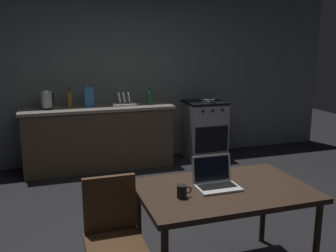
# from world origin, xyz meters

# --- Properties ---
(ground_plane) EXTENTS (12.00, 12.00, 0.00)m
(ground_plane) POSITION_xyz_m (0.00, 0.00, 0.00)
(ground_plane) COLOR black
(back_wall) EXTENTS (6.40, 0.10, 2.56)m
(back_wall) POSITION_xyz_m (0.30, 2.63, 1.28)
(back_wall) COLOR slate
(back_wall) RESTS_ON ground_plane
(kitchen_counter) EXTENTS (2.16, 0.64, 0.91)m
(kitchen_counter) POSITION_xyz_m (-0.48, 2.28, 0.46)
(kitchen_counter) COLOR #4C3D2D
(kitchen_counter) RESTS_ON ground_plane
(stove_oven) EXTENTS (0.60, 0.62, 0.91)m
(stove_oven) POSITION_xyz_m (1.19, 2.28, 0.46)
(stove_oven) COLOR gray
(stove_oven) RESTS_ON ground_plane
(dining_table) EXTENTS (1.29, 0.84, 0.73)m
(dining_table) POSITION_xyz_m (0.06, -0.70, 0.66)
(dining_table) COLOR #332319
(dining_table) RESTS_ON ground_plane
(chair) EXTENTS (0.40, 0.40, 0.88)m
(chair) POSITION_xyz_m (-0.79, -0.67, 0.50)
(chair) COLOR #4C331E
(chair) RESTS_ON ground_plane
(laptop) EXTENTS (0.32, 0.25, 0.23)m
(laptop) POSITION_xyz_m (0.01, -0.66, 0.78)
(laptop) COLOR silver
(laptop) RESTS_ON dining_table
(electric_kettle) EXTENTS (0.17, 0.15, 0.26)m
(electric_kettle) POSITION_xyz_m (-1.17, 2.28, 1.04)
(electric_kettle) COLOR black
(electric_kettle) RESTS_ON kitchen_counter
(bottle) EXTENTS (0.07, 0.07, 0.25)m
(bottle) POSITION_xyz_m (0.29, 2.23, 1.03)
(bottle) COLOR #19592D
(bottle) RESTS_ON kitchen_counter
(frying_pan) EXTENTS (0.25, 0.42, 0.05)m
(frying_pan) POSITION_xyz_m (1.23, 2.26, 0.94)
(frying_pan) COLOR gray
(frying_pan) RESTS_ON stove_oven
(coffee_mug) EXTENTS (0.11, 0.07, 0.09)m
(coffee_mug) POSITION_xyz_m (-0.30, -0.77, 0.78)
(coffee_mug) COLOR black
(coffee_mug) RESTS_ON dining_table
(cereal_box) EXTENTS (0.13, 0.05, 0.29)m
(cereal_box) POSITION_xyz_m (-0.59, 2.30, 1.06)
(cereal_box) COLOR #3372B2
(cereal_box) RESTS_ON kitchen_counter
(dish_rack) EXTENTS (0.34, 0.26, 0.21)m
(dish_rack) POSITION_xyz_m (-0.10, 2.28, 0.96)
(dish_rack) COLOR silver
(dish_rack) RESTS_ON kitchen_counter
(bottle_b) EXTENTS (0.08, 0.08, 0.27)m
(bottle_b) POSITION_xyz_m (-0.87, 2.36, 1.04)
(bottle_b) COLOR #8C601E
(bottle_b) RESTS_ON kitchen_counter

